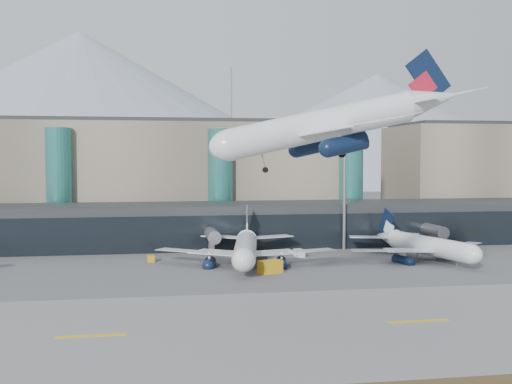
# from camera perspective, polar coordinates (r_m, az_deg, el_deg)

# --- Properties ---
(ground) EXTENTS (900.00, 900.00, 0.00)m
(ground) POSITION_cam_1_polar(r_m,az_deg,el_deg) (93.13, -1.09, -9.68)
(ground) COLOR #515154
(ground) RESTS_ON ground
(runway_strip) EXTENTS (400.00, 40.00, 0.04)m
(runway_strip) POSITION_cam_1_polar(r_m,az_deg,el_deg) (78.75, 0.56, -12.03)
(runway_strip) COLOR slate
(runway_strip) RESTS_ON ground
(runway_markings) EXTENTS (128.00, 1.00, 0.02)m
(runway_markings) POSITION_cam_1_polar(r_m,az_deg,el_deg) (78.74, 0.56, -12.01)
(runway_markings) COLOR gold
(runway_markings) RESTS_ON ground
(concourse) EXTENTS (170.00, 27.00, 10.00)m
(concourse) POSITION_cam_1_polar(r_m,az_deg,el_deg) (149.00, -4.40, -2.97)
(concourse) COLOR black
(concourse) RESTS_ON ground
(terminal_main) EXTENTS (130.00, 30.00, 31.00)m
(terminal_main) POSITION_cam_1_polar(r_m,az_deg,el_deg) (180.29, -13.30, 1.33)
(terminal_main) COLOR gray
(terminal_main) RESTS_ON ground
(terminal_east) EXTENTS (70.00, 30.00, 31.00)m
(terminal_east) POSITION_cam_1_polar(r_m,az_deg,el_deg) (210.09, 21.47, 1.43)
(terminal_east) COLOR gray
(terminal_east) RESTS_ON ground
(teal_towers) EXTENTS (116.40, 19.40, 46.00)m
(teal_towers) POSITION_cam_1_polar(r_m,az_deg,el_deg) (163.99, -10.15, 0.71)
(teal_towers) COLOR #29746E
(teal_towers) RESTS_ON ground
(mountain_ridge) EXTENTS (910.00, 400.00, 110.00)m
(mountain_ridge) POSITION_cam_1_polar(r_m,az_deg,el_deg) (471.45, -6.07, 6.06)
(mountain_ridge) COLOR gray
(mountain_ridge) RESTS_ON ground
(lightmast_mid) EXTENTS (3.00, 1.20, 25.60)m
(lightmast_mid) POSITION_cam_1_polar(r_m,az_deg,el_deg) (144.67, 7.87, 0.59)
(lightmast_mid) COLOR slate
(lightmast_mid) RESTS_ON ground
(hero_jet) EXTENTS (33.28, 34.02, 10.97)m
(hero_jet) POSITION_cam_1_polar(r_m,az_deg,el_deg) (80.91, 7.99, 6.91)
(hero_jet) COLOR silver
(hero_jet) RESTS_ON ground
(jet_parked_mid) EXTENTS (36.21, 36.65, 11.83)m
(jet_parked_mid) POSITION_cam_1_polar(r_m,az_deg,el_deg) (124.77, -0.91, -4.35)
(jet_parked_mid) COLOR silver
(jet_parked_mid) RESTS_ON ground
(jet_parked_right) EXTENTS (32.57, 33.53, 10.78)m
(jet_parked_right) POSITION_cam_1_polar(r_m,az_deg,el_deg) (134.74, 14.31, -4.07)
(jet_parked_right) COLOR silver
(jet_parked_right) RESTS_ON ground
(veh_b) EXTENTS (1.54, 2.33, 1.29)m
(veh_b) POSITION_cam_1_polar(r_m,az_deg,el_deg) (129.15, -9.33, -5.86)
(veh_b) COLOR gold
(veh_b) RESTS_ON ground
(veh_c) EXTENTS (3.98, 2.31, 2.14)m
(veh_c) POSITION_cam_1_polar(r_m,az_deg,el_deg) (120.98, 0.03, -6.22)
(veh_c) COLOR #4A494E
(veh_c) RESTS_ON ground
(veh_g) EXTENTS (1.97, 2.89, 1.56)m
(veh_g) POSITION_cam_1_polar(r_m,az_deg,el_deg) (134.14, 3.87, -5.44)
(veh_g) COLOR silver
(veh_g) RESTS_ON ground
(veh_h) EXTENTS (4.70, 3.68, 2.30)m
(veh_h) POSITION_cam_1_polar(r_m,az_deg,el_deg) (114.90, 1.26, -6.67)
(veh_h) COLOR gold
(veh_h) RESTS_ON ground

